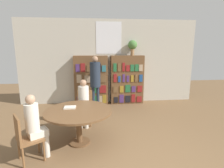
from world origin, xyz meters
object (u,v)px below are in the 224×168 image
Objects in this scene: bookshelf_right at (127,80)px; chair_left_side at (85,106)px; seated_reader_left at (83,100)px; librarian_standing at (95,76)px; flower_vase at (133,46)px; reading_table at (79,115)px; chair_near_camera at (25,137)px; bookshelf_left at (91,80)px; seated_reader_right at (35,124)px.

chair_left_side is (-1.46, -1.66, -0.38)m from bookshelf_right.
seated_reader_left is 1.44m from librarian_standing.
flower_vase is 3.51m from reading_table.
chair_near_camera is at bearing 60.23° from seated_reader_left.
bookshelf_right is at bearing 23.52° from librarian_standing.
chair_near_camera is (-2.58, -3.25, -1.60)m from flower_vase.
flower_vase reaches higher than chair_left_side.
chair_near_camera is 1.00× the size of chair_left_side.
flower_vase is at bearing 109.30° from chair_near_camera.
seated_reader_left reaches higher than chair_near_camera.
bookshelf_right is 1.00× the size of librarian_standing.
chair_left_side is 0.27m from seated_reader_left.
bookshelf_left is 1.25× the size of reading_table.
bookshelf_right is 1.99× the size of chair_left_side.
chair_near_camera is at bearing -114.48° from librarian_standing.
seated_reader_right is (-0.95, -3.15, -0.20)m from bookshelf_left.
bookshelf_left is 1.44× the size of seated_reader_right.
bookshelf_left is at bearing -179.98° from bookshelf_right.
flower_vase reaches higher than seated_reader_right.
bookshelf_left and bookshelf_right have the same top height.
bookshelf_right is at bearing -127.59° from chair_left_side.
librarian_standing reaches higher than seated_reader_left.
chair_left_side is at bearing -104.89° from librarian_standing.
librarian_standing reaches higher than bookshelf_right.
seated_reader_right is (-0.72, -0.45, 0.03)m from reading_table.
seated_reader_right is at bearing -125.50° from bookshelf_right.
seated_reader_right reaches higher than chair_near_camera.
bookshelf_left is 1.00× the size of librarian_standing.
seated_reader_left is (-0.18, -1.84, -0.18)m from bookshelf_left.
flower_vase reaches higher than reading_table.
bookshelf_left is 3.45m from chair_near_camera.
librarian_standing is at bearing -101.17° from chair_left_side.
bookshelf_right reaches higher than seated_reader_right.
chair_near_camera is (-0.87, -0.55, -0.15)m from reading_table.
bookshelf_right is 1.99× the size of chair_near_camera.
librarian_standing reaches higher than reading_table.
reading_table is 2.27m from librarian_standing.
flower_vase is (0.18, 0.00, 1.22)m from bookshelf_right.
chair_near_camera is at bearing -126.49° from bookshelf_right.
flower_vase is 0.44× the size of seated_reader_left.
seated_reader_left is at bearing -131.77° from flower_vase.
flower_vase is at bearing 1.50° from bookshelf_right.
seated_reader_left is (0.93, 1.41, 0.20)m from chair_near_camera.
reading_table is 0.85m from seated_reader_right.
bookshelf_right is at bearing 60.45° from reading_table.
bookshelf_right is 1.28m from librarian_standing.
flower_vase reaches higher than bookshelf_left.
librarian_standing is (0.15, -0.50, 0.22)m from bookshelf_left.
bookshelf_left reaches higher than chair_left_side.
chair_left_side is at bearing 86.29° from reading_table.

